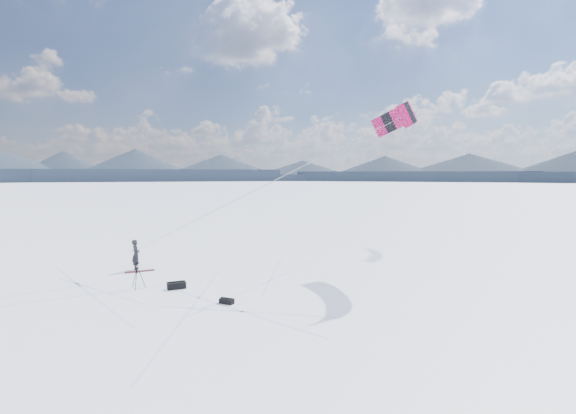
# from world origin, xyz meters

# --- Properties ---
(ground) EXTENTS (1800.00, 1800.00, 0.00)m
(ground) POSITION_xyz_m (0.00, 0.00, 0.00)
(ground) COLOR white
(horizon_hills) EXTENTS (704.47, 706.88, 10.55)m
(horizon_hills) POSITION_xyz_m (-0.00, 0.00, 4.67)
(horizon_hills) COLOR black
(horizon_hills) RESTS_ON ground
(snow_tracks) EXTENTS (17.62, 14.39, 0.01)m
(snow_tracks) POSITION_xyz_m (-0.56, -0.72, 0.00)
(snow_tracks) COLOR silver
(snow_tracks) RESTS_ON ground
(snowkiter) EXTENTS (0.67, 0.79, 1.83)m
(snowkiter) POSITION_xyz_m (-2.63, 3.01, 0.00)
(snowkiter) COLOR black
(snowkiter) RESTS_ON ground
(snowboard) EXTENTS (1.57, 1.18, 0.04)m
(snowboard) POSITION_xyz_m (-2.16, 2.53, 0.02)
(snowboard) COLOR maroon
(snowboard) RESTS_ON ground
(tripod) EXTENTS (0.71, 0.67, 1.37)m
(tripod) POSITION_xyz_m (-0.49, -0.91, 0.89)
(tripod) COLOR black
(tripod) RESTS_ON ground
(gear_bag_a) EXTENTS (1.00, 0.84, 0.41)m
(gear_bag_a) POSITION_xyz_m (1.49, -0.71, 0.18)
(gear_bag_a) COLOR black
(gear_bag_a) RESTS_ON ground
(gear_bag_b) EXTENTS (0.70, 0.47, 0.29)m
(gear_bag_b) POSITION_xyz_m (4.70, -2.73, 0.13)
(gear_bag_b) COLOR black
(gear_bag_b) RESTS_ON ground
(power_kite) EXTENTS (16.95, 5.94, 8.90)m
(power_kite) POSITION_xyz_m (13.06, 5.57, 9.16)
(power_kite) COLOR #B1104D
(power_kite) RESTS_ON ground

